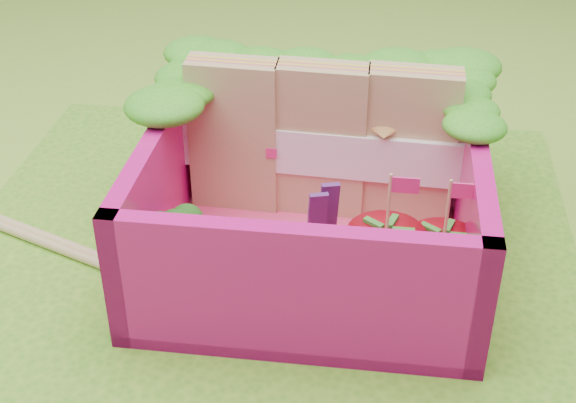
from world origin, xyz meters
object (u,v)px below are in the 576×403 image
(sandwich_stack, at_px, (322,141))
(strawberry_left, at_px, (384,263))
(bento_box, at_px, (314,198))
(chopsticks, at_px, (24,232))
(broccoli, at_px, (177,237))
(strawberry_right, at_px, (440,264))

(sandwich_stack, distance_m, strawberry_left, 0.67)
(bento_box, distance_m, chopsticks, 1.26)
(bento_box, xyz_separation_m, strawberry_left, (0.29, -0.29, -0.08))
(broccoli, xyz_separation_m, strawberry_right, (0.99, 0.02, -0.05))
(bento_box, relative_size, broccoli, 4.02)
(sandwich_stack, xyz_separation_m, broccoli, (-0.50, -0.57, -0.14))
(sandwich_stack, bearing_deg, strawberry_left, -63.58)
(strawberry_left, xyz_separation_m, chopsticks, (-1.53, 0.26, -0.18))
(broccoli, bearing_deg, strawberry_right, 1.14)
(broccoli, bearing_deg, bento_box, 29.33)
(sandwich_stack, relative_size, broccoli, 3.75)
(strawberry_right, bearing_deg, sandwich_stack, 132.13)
(strawberry_right, distance_m, chopsticks, 1.76)
(broccoli, height_order, strawberry_right, strawberry_right)
(bento_box, relative_size, strawberry_left, 2.47)
(bento_box, bearing_deg, strawberry_left, -44.51)
(chopsticks, bearing_deg, broccoli, -18.23)
(bento_box, height_order, chopsticks, bento_box)
(bento_box, height_order, strawberry_right, same)
(bento_box, bearing_deg, strawberry_right, -27.12)
(broccoli, bearing_deg, strawberry_left, -0.87)
(bento_box, xyz_separation_m, broccoli, (-0.49, -0.28, -0.04))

